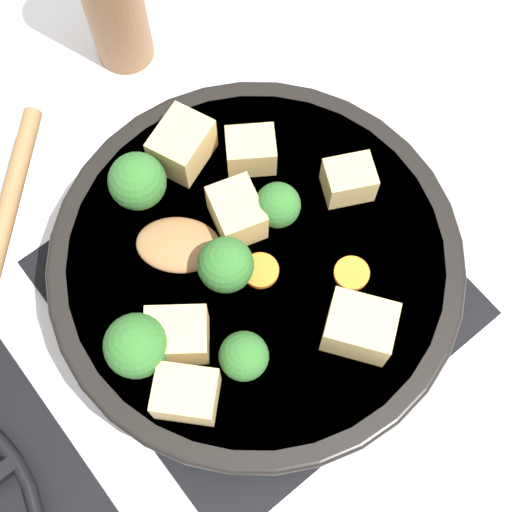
# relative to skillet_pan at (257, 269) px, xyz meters

# --- Properties ---
(ground_plane) EXTENTS (2.40, 2.40, 0.00)m
(ground_plane) POSITION_rel_skillet_pan_xyz_m (0.00, -0.00, -0.06)
(ground_plane) COLOR white
(front_burner_grate) EXTENTS (0.31, 0.31, 0.03)m
(front_burner_grate) POSITION_rel_skillet_pan_xyz_m (0.00, -0.00, -0.04)
(front_burner_grate) COLOR black
(front_burner_grate) RESTS_ON ground_plane
(skillet_pan) EXTENTS (0.46, 0.37, 0.05)m
(skillet_pan) POSITION_rel_skillet_pan_xyz_m (0.00, 0.00, 0.00)
(skillet_pan) COLOR black
(skillet_pan) RESTS_ON front_burner_grate
(wooden_spoon) EXTENTS (0.22, 0.22, 0.02)m
(wooden_spoon) POSITION_rel_skillet_pan_xyz_m (0.10, 0.10, 0.03)
(wooden_spoon) COLOR olive
(wooden_spoon) RESTS_ON skillet_pan
(tofu_cube_center_large) EXTENTS (0.05, 0.05, 0.03)m
(tofu_cube_center_large) POSITION_rel_skillet_pan_xyz_m (0.07, -0.05, 0.04)
(tofu_cube_center_large) COLOR #DBB770
(tofu_cube_center_large) RESTS_ON skillet_pan
(tofu_cube_near_handle) EXTENTS (0.05, 0.06, 0.04)m
(tofu_cube_near_handle) POSITION_rel_skillet_pan_xyz_m (0.11, -0.01, 0.04)
(tofu_cube_near_handle) COLOR #DBB770
(tofu_cube_near_handle) RESTS_ON skillet_pan
(tofu_cube_east_chunk) EXTENTS (0.06, 0.06, 0.04)m
(tofu_cube_east_chunk) POSITION_rel_skillet_pan_xyz_m (-0.06, 0.11, 0.04)
(tofu_cube_east_chunk) COLOR #DBB770
(tofu_cube_east_chunk) RESTS_ON skillet_pan
(tofu_cube_west_chunk) EXTENTS (0.05, 0.05, 0.04)m
(tofu_cube_west_chunk) POSITION_rel_skillet_pan_xyz_m (0.04, -0.01, 0.04)
(tofu_cube_west_chunk) COLOR #DBB770
(tofu_cube_west_chunk) RESTS_ON skillet_pan
(tofu_cube_back_piece) EXTENTS (0.06, 0.06, 0.04)m
(tofu_cube_back_piece) POSITION_rel_skillet_pan_xyz_m (-0.02, 0.09, 0.04)
(tofu_cube_back_piece) COLOR #DBB770
(tofu_cube_back_piece) RESTS_ON skillet_pan
(tofu_cube_front_piece) EXTENTS (0.05, 0.05, 0.03)m
(tofu_cube_front_piece) POSITION_rel_skillet_pan_xyz_m (0.00, -0.10, 0.04)
(tofu_cube_front_piece) COLOR #DBB770
(tofu_cube_front_piece) RESTS_ON skillet_pan
(tofu_cube_mid_small) EXTENTS (0.06, 0.06, 0.04)m
(tofu_cube_mid_small) POSITION_rel_skillet_pan_xyz_m (-0.10, -0.02, 0.04)
(tofu_cube_mid_small) COLOR #DBB770
(tofu_cube_mid_small) RESTS_ON skillet_pan
(broccoli_floret_near_spoon) EXTENTS (0.04, 0.04, 0.05)m
(broccoli_floret_near_spoon) POSITION_rel_skillet_pan_xyz_m (0.01, 0.03, 0.05)
(broccoli_floret_near_spoon) COLOR #709956
(broccoli_floret_near_spoon) RESTS_ON skillet_pan
(broccoli_floret_center_top) EXTENTS (0.04, 0.04, 0.04)m
(broccoli_floret_center_top) POSITION_rel_skillet_pan_xyz_m (0.02, -0.03, 0.05)
(broccoli_floret_center_top) COLOR #709956
(broccoli_floret_center_top) RESTS_ON skillet_pan
(broccoli_floret_east_rim) EXTENTS (0.05, 0.05, 0.05)m
(broccoli_floret_east_rim) POSITION_rel_skillet_pan_xyz_m (0.10, 0.04, 0.05)
(broccoli_floret_east_rim) COLOR #709956
(broccoli_floret_east_rim) RESTS_ON skillet_pan
(broccoli_floret_west_rim) EXTENTS (0.04, 0.04, 0.04)m
(broccoli_floret_west_rim) POSITION_rel_skillet_pan_xyz_m (-0.06, 0.06, 0.05)
(broccoli_floret_west_rim) COLOR #709956
(broccoli_floret_west_rim) RESTS_ON skillet_pan
(broccoli_floret_north_edge) EXTENTS (0.05, 0.05, 0.05)m
(broccoli_floret_north_edge) POSITION_rel_skillet_pan_xyz_m (-0.01, 0.12, 0.05)
(broccoli_floret_north_edge) COLOR #709956
(broccoli_floret_north_edge) RESTS_ON skillet_pan
(carrot_slice_orange_thin) EXTENTS (0.03, 0.03, 0.01)m
(carrot_slice_orange_thin) POSITION_rel_skillet_pan_xyz_m (-0.06, -0.05, 0.03)
(carrot_slice_orange_thin) COLOR orange
(carrot_slice_orange_thin) RESTS_ON skillet_pan
(carrot_slice_near_center) EXTENTS (0.03, 0.03, 0.01)m
(carrot_slice_near_center) POSITION_rel_skillet_pan_xyz_m (-0.01, 0.00, 0.03)
(carrot_slice_near_center) COLOR orange
(carrot_slice_near_center) RESTS_ON skillet_pan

